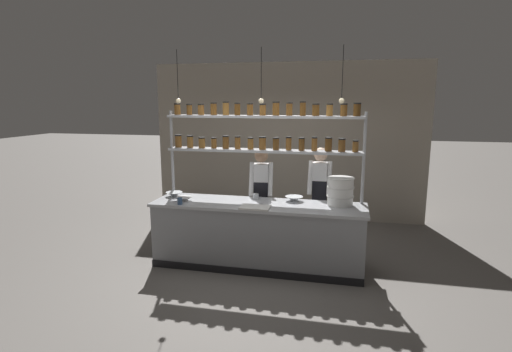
# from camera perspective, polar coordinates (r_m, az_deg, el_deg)

# --- Properties ---
(ground_plane) EXTENTS (40.00, 40.00, 0.00)m
(ground_plane) POSITION_cam_1_polar(r_m,az_deg,el_deg) (5.89, 0.28, -12.64)
(ground_plane) COLOR slate
(back_wall) EXTENTS (5.39, 0.12, 3.07)m
(back_wall) POSITION_cam_1_polar(r_m,az_deg,el_deg) (8.00, 4.30, 4.95)
(back_wall) COLOR #9E9384
(back_wall) RESTS_ON ground_plane
(prep_counter) EXTENTS (2.99, 0.76, 0.92)m
(prep_counter) POSITION_cam_1_polar(r_m,az_deg,el_deg) (5.72, 0.28, -8.41)
(prep_counter) COLOR gray
(prep_counter) RESTS_ON ground_plane
(spice_shelf_unit) EXTENTS (2.87, 0.28, 2.33)m
(spice_shelf_unit) POSITION_cam_1_polar(r_m,az_deg,el_deg) (5.75, 1.05, 5.88)
(spice_shelf_unit) COLOR #ADAFB5
(spice_shelf_unit) RESTS_ON ground_plane
(chef_left) EXTENTS (0.38, 0.30, 1.62)m
(chef_left) POSITION_cam_1_polar(r_m,az_deg,el_deg) (6.16, 0.75, -2.51)
(chef_left) COLOR black
(chef_left) RESTS_ON ground_plane
(chef_center) EXTENTS (0.36, 0.29, 1.63)m
(chef_center) POSITION_cam_1_polar(r_m,az_deg,el_deg) (6.27, 9.06, -2.31)
(chef_center) COLOR black
(chef_center) RESTS_ON ground_plane
(container_stack) EXTENTS (0.37, 0.37, 0.38)m
(container_stack) POSITION_cam_1_polar(r_m,az_deg,el_deg) (5.59, 11.97, -2.14)
(container_stack) COLOR white
(container_stack) RESTS_ON prep_counter
(cutting_board) EXTENTS (0.40, 0.26, 0.02)m
(cutting_board) POSITION_cam_1_polar(r_m,az_deg,el_deg) (5.34, -0.13, -4.49)
(cutting_board) COLOR silver
(cutting_board) RESTS_ON prep_counter
(prep_bowl_near_left) EXTENTS (0.22, 0.22, 0.06)m
(prep_bowl_near_left) POSITION_cam_1_polar(r_m,az_deg,el_deg) (5.80, -10.16, -3.26)
(prep_bowl_near_left) COLOR white
(prep_bowl_near_left) RESTS_ON prep_counter
(prep_bowl_center_front) EXTENTS (0.26, 0.26, 0.07)m
(prep_bowl_center_front) POSITION_cam_1_polar(r_m,az_deg,el_deg) (5.73, 5.46, -3.26)
(prep_bowl_center_front) COLOR silver
(prep_bowl_center_front) RESTS_ON prep_counter
(prep_bowl_center_back) EXTENTS (0.25, 0.25, 0.07)m
(prep_bowl_center_back) POSITION_cam_1_polar(r_m,az_deg,el_deg) (6.10, -11.61, -2.58)
(prep_bowl_center_back) COLOR silver
(prep_bowl_center_back) RESTS_ON prep_counter
(serving_cup_front) EXTENTS (0.08, 0.08, 0.08)m
(serving_cup_front) POSITION_cam_1_polar(r_m,az_deg,el_deg) (5.82, -0.04, -2.94)
(serving_cup_front) COLOR #B2B7BC
(serving_cup_front) RESTS_ON prep_counter
(serving_cup_by_board) EXTENTS (0.07, 0.07, 0.09)m
(serving_cup_by_board) POSITION_cam_1_polar(r_m,az_deg,el_deg) (5.63, -10.82, -3.54)
(serving_cup_by_board) COLOR #334C70
(serving_cup_by_board) RESTS_ON prep_counter
(pendant_light_row) EXTENTS (2.30, 0.07, 0.73)m
(pendant_light_row) POSITION_cam_1_polar(r_m,az_deg,el_deg) (5.41, 0.28, 11.10)
(pendant_light_row) COLOR black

